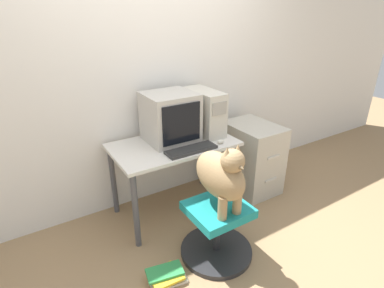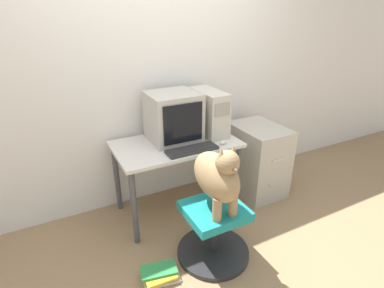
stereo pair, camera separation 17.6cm
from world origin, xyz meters
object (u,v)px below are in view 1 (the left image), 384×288
Objects in this scene: filing_cabinet at (251,157)px; keyboard at (191,150)px; book_stack_floor at (166,275)px; dog at (221,175)px; pc_tower at (204,112)px; crt_monitor at (170,117)px; office_chair at (217,231)px.

keyboard is at bearing -169.98° from filing_cabinet.
filing_cabinet is 1.56m from book_stack_floor.
dog is at bearing -144.76° from filing_cabinet.
pc_tower reaches higher than filing_cabinet.
crt_monitor is 0.76× the size of office_chair.
crt_monitor is at bearing 96.05° from keyboard.
pc_tower is 0.87× the size of dog.
crt_monitor is 0.80× the size of dog.
pc_tower is at bearing 42.72° from book_stack_floor.
book_stack_floor is (-0.86, -0.79, -0.89)m from pc_tower.
dog reaches higher than office_chair.
dog is at bearing -115.89° from pc_tower.
filing_cabinet is (0.89, -0.16, -0.57)m from crt_monitor.
filing_cabinet is (0.86, 0.15, -0.37)m from keyboard.
book_stack_floor is at bearing -136.90° from keyboard.
filing_cabinet reaches higher than book_stack_floor.
book_stack_floor is (-0.49, -0.80, -0.90)m from crt_monitor.
dog is 0.85m from book_stack_floor.
office_chair is at bearing -91.26° from crt_monitor.
dog is at bearing -95.80° from keyboard.
book_stack_floor is at bearing -176.96° from office_chair.
filing_cabinet is at bearing 34.22° from office_chair.
office_chair is at bearing -116.59° from pc_tower.
keyboard is 1.00m from book_stack_floor.
pc_tower is at bearing 163.85° from filing_cabinet.
crt_monitor reaches higher than dog.
pc_tower reaches higher than keyboard.
office_chair is at bearing 90.00° from dog.
keyboard is (0.03, -0.31, -0.21)m from crt_monitor.
pc_tower is at bearing 63.41° from office_chair.
pc_tower is 1.06× the size of keyboard.
pc_tower is 0.78m from filing_cabinet.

